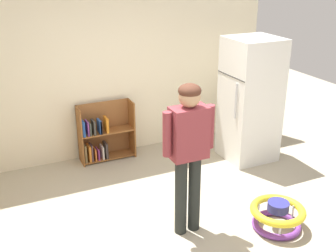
{
  "coord_description": "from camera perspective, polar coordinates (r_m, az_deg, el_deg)",
  "views": [
    {
      "loc": [
        -1.6,
        -3.36,
        2.79
      ],
      "look_at": [
        0.2,
        0.52,
        1.06
      ],
      "focal_mm": 44.79,
      "sensor_mm": 36.0,
      "label": 1
    }
  ],
  "objects": [
    {
      "name": "ground_plane",
      "position": [
        4.65,
        0.51,
        -14.83
      ],
      "size": [
        12.0,
        12.0,
        0.0
      ],
      "primitive_type": "plane",
      "color": "#B3A990",
      "rests_on": "ground"
    },
    {
      "name": "refrigerator",
      "position": [
        6.11,
        11.13,
        3.49
      ],
      "size": [
        0.73,
        0.68,
        1.78
      ],
      "color": "white",
      "rests_on": "ground"
    },
    {
      "name": "baby_walker",
      "position": [
        4.85,
        14.64,
        -11.65
      ],
      "size": [
        0.6,
        0.6,
        0.32
      ],
      "color": "purple",
      "rests_on": "ground"
    },
    {
      "name": "bookshelf",
      "position": [
        6.19,
        -8.93,
        -1.26
      ],
      "size": [
        0.8,
        0.28,
        0.85
      ],
      "color": "brown",
      "rests_on": "ground"
    },
    {
      "name": "standing_person",
      "position": [
        4.24,
        2.82,
        -2.7
      ],
      "size": [
        0.57,
        0.23,
        1.67
      ],
      "color": "#242926",
      "rests_on": "ground"
    },
    {
      "name": "back_wall",
      "position": [
        6.08,
        -8.95,
        8.07
      ],
      "size": [
        5.2,
        0.06,
        2.7
      ],
      "primitive_type": "cube",
      "color": "#F1E6C5",
      "rests_on": "ground"
    }
  ]
}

